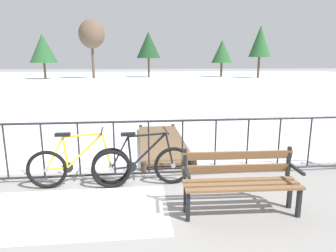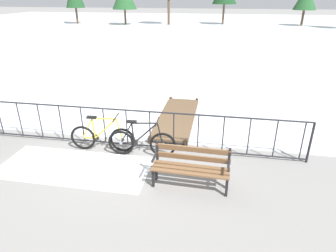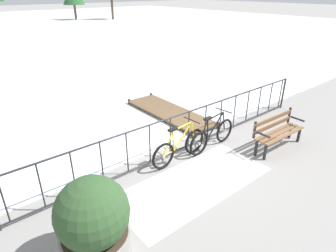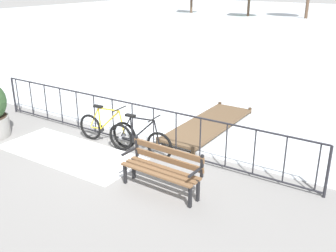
{
  "view_description": "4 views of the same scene",
  "coord_description": "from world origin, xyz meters",
  "px_view_note": "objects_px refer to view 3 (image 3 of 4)",
  "views": [
    {
      "loc": [
        0.41,
        -5.19,
        2.09
      ],
      "look_at": [
        1.01,
        0.37,
        0.87
      ],
      "focal_mm": 31.86,
      "sensor_mm": 36.0,
      "label": 1
    },
    {
      "loc": [
        2.28,
        -6.63,
        3.74
      ],
      "look_at": [
        1.09,
        -0.01,
        0.7
      ],
      "focal_mm": 31.4,
      "sensor_mm": 36.0,
      "label": 2
    },
    {
      "loc": [
        -4.62,
        -4.76,
        3.82
      ],
      "look_at": [
        -0.79,
        -0.13,
        0.94
      ],
      "focal_mm": 30.75,
      "sensor_mm": 36.0,
      "label": 3
    },
    {
      "loc": [
        5.56,
        -6.93,
        3.87
      ],
      "look_at": [
        1.13,
        -0.17,
        0.77
      ],
      "focal_mm": 42.01,
      "sensor_mm": 36.0,
      "label": 4
    }
  ],
  "objects_px": {
    "bicycle_near_railing": "(212,135)",
    "planter_with_shrub": "(94,223)",
    "park_bench": "(277,129)",
    "bicycle_second": "(179,147)"
  },
  "relations": [
    {
      "from": "park_bench",
      "to": "planter_with_shrub",
      "type": "relative_size",
      "value": 1.1
    },
    {
      "from": "bicycle_near_railing",
      "to": "planter_with_shrub",
      "type": "distance_m",
      "value": 4.13
    },
    {
      "from": "bicycle_near_railing",
      "to": "bicycle_second",
      "type": "distance_m",
      "value": 1.07
    },
    {
      "from": "park_bench",
      "to": "bicycle_near_railing",
      "type": "bearing_deg",
      "value": 142.55
    },
    {
      "from": "bicycle_near_railing",
      "to": "bicycle_second",
      "type": "relative_size",
      "value": 1.0
    },
    {
      "from": "bicycle_near_railing",
      "to": "park_bench",
      "type": "bearing_deg",
      "value": -37.45
    },
    {
      "from": "bicycle_second",
      "to": "planter_with_shrub",
      "type": "relative_size",
      "value": 1.17
    },
    {
      "from": "bicycle_near_railing",
      "to": "park_bench",
      "type": "relative_size",
      "value": 1.06
    },
    {
      "from": "park_bench",
      "to": "planter_with_shrub",
      "type": "distance_m",
      "value": 5.27
    },
    {
      "from": "park_bench",
      "to": "planter_with_shrub",
      "type": "xyz_separation_m",
      "value": [
        -5.26,
        -0.21,
        0.2
      ]
    }
  ]
}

